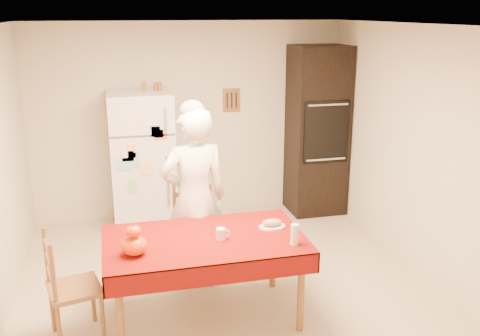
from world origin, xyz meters
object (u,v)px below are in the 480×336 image
object	(u,v)px
coffee_mug	(221,234)
chair_far	(192,230)
refrigerator	(142,162)
bread_plate	(272,227)
seated_woman	(194,199)
pumpkin_lower	(134,246)
dining_table	(205,246)
wine_glass	(295,234)
oven_cabinet	(317,131)
chair_left	(66,284)

from	to	relation	value
coffee_mug	chair_far	bearing A→B (deg)	97.37
refrigerator	bread_plate	bearing A→B (deg)	-65.37
seated_woman	pumpkin_lower	distance (m)	1.02
dining_table	wine_glass	distance (m)	0.78
seated_woman	bread_plate	bearing A→B (deg)	131.62
seated_woman	wine_glass	size ratio (longest dim) A/B	10.14
dining_table	bread_plate	xyz separation A→B (m)	(0.63, 0.08, 0.08)
oven_cabinet	coffee_mug	world-z (taller)	oven_cabinet
chair_left	wine_glass	xyz separation A→B (m)	(1.85, -0.25, 0.34)
bread_plate	refrigerator	bearing A→B (deg)	114.63
chair_left	refrigerator	bearing A→B (deg)	-32.05
refrigerator	wine_glass	xyz separation A→B (m)	(1.06, -2.52, -0.00)
dining_table	bread_plate	size ratio (longest dim) A/B	7.08
seated_woman	wine_glass	xyz separation A→B (m)	(0.68, -0.94, -0.04)
chair_far	coffee_mug	bearing A→B (deg)	-70.64
chair_left	wine_glass	size ratio (longest dim) A/B	5.40
bread_plate	oven_cabinet	bearing A→B (deg)	59.39
dining_table	chair_far	world-z (taller)	chair_far
coffee_mug	pumpkin_lower	distance (m)	0.73
oven_cabinet	seated_woman	xyz separation A→B (m)	(-1.90, -1.63, -0.21)
chair_left	coffee_mug	bearing A→B (deg)	-103.28
coffee_mug	seated_woman	bearing A→B (deg)	98.73
dining_table	chair_far	size ratio (longest dim) A/B	1.79
pumpkin_lower	bread_plate	distance (m)	1.25
dining_table	wine_glass	world-z (taller)	wine_glass
dining_table	chair_left	xyz separation A→B (m)	(-1.15, -0.05, -0.18)
oven_cabinet	pumpkin_lower	world-z (taller)	oven_cabinet
chair_left	bread_plate	world-z (taller)	chair_left
chair_left	seated_woman	xyz separation A→B (m)	(1.17, 0.69, 0.38)
chair_far	chair_left	distance (m)	1.44
refrigerator	bread_plate	size ratio (longest dim) A/B	7.08
chair_far	dining_table	bearing A→B (deg)	-79.35
chair_left	chair_far	bearing A→B (deg)	-66.69
oven_cabinet	dining_table	distance (m)	3.00
seated_woman	wine_glass	distance (m)	1.16
pumpkin_lower	bread_plate	bearing A→B (deg)	11.84
chair_left	bread_plate	xyz separation A→B (m)	(1.77, 0.13, 0.26)
seated_woman	coffee_mug	xyz separation A→B (m)	(0.11, -0.70, -0.08)
chair_far	pumpkin_lower	world-z (taller)	chair_far
oven_cabinet	coffee_mug	size ratio (longest dim) A/B	22.00
coffee_mug	wine_glass	world-z (taller)	wine_glass
refrigerator	coffee_mug	xyz separation A→B (m)	(0.49, -2.28, -0.04)
dining_table	chair_far	distance (m)	0.82
chair_far	chair_left	world-z (taller)	same
pumpkin_lower	wine_glass	distance (m)	1.30
seated_woman	dining_table	bearing A→B (deg)	82.39
pumpkin_lower	coffee_mug	bearing A→B (deg)	9.08
chair_far	pumpkin_lower	xyz separation A→B (m)	(-0.61, -0.98, 0.33)
refrigerator	dining_table	bearing A→B (deg)	-80.88
refrigerator	pumpkin_lower	xyz separation A→B (m)	(-0.24, -2.40, -0.01)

